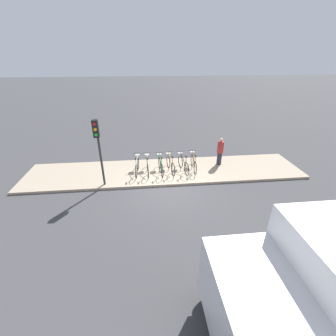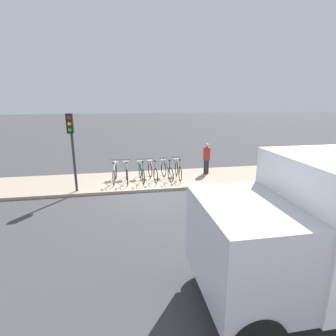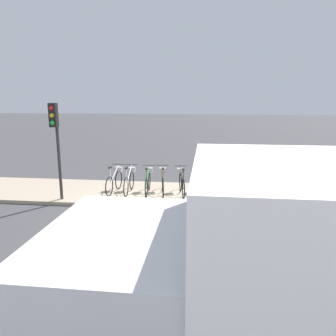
{
  "view_description": "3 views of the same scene",
  "coord_description": "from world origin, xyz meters",
  "px_view_note": "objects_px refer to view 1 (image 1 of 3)",
  "views": [
    {
      "loc": [
        -0.96,
        -9.18,
        5.72
      ],
      "look_at": [
        0.06,
        0.65,
        0.67
      ],
      "focal_mm": 24.0,
      "sensor_mm": 36.0,
      "label": 1
    },
    {
      "loc": [
        -1.11,
        -10.45,
        3.86
      ],
      "look_at": [
        0.93,
        0.94,
        0.77
      ],
      "focal_mm": 28.0,
      "sensor_mm": 36.0,
      "label": 2
    },
    {
      "loc": [
        1.76,
        -9.72,
        3.47
      ],
      "look_at": [
        0.5,
        0.99,
        1.14
      ],
      "focal_mm": 35.0,
      "sensor_mm": 36.0,
      "label": 3
    }
  ],
  "objects_px": {
    "parked_bicycle_2": "(160,164)",
    "parked_bicycle_3": "(170,163)",
    "pedestrian": "(220,151)",
    "parked_bicycle_4": "(183,163)",
    "parked_bicycle_5": "(193,161)",
    "parked_bicycle_0": "(137,165)",
    "traffic_light": "(98,140)",
    "parked_bicycle_1": "(148,164)"
  },
  "relations": [
    {
      "from": "parked_bicycle_2",
      "to": "parked_bicycle_3",
      "type": "height_order",
      "value": "same"
    },
    {
      "from": "parked_bicycle_2",
      "to": "pedestrian",
      "type": "height_order",
      "value": "pedestrian"
    },
    {
      "from": "parked_bicycle_4",
      "to": "parked_bicycle_5",
      "type": "relative_size",
      "value": 0.99
    },
    {
      "from": "parked_bicycle_0",
      "to": "parked_bicycle_4",
      "type": "distance_m",
      "value": 2.41
    },
    {
      "from": "parked_bicycle_2",
      "to": "traffic_light",
      "type": "distance_m",
      "value": 3.52
    },
    {
      "from": "parked_bicycle_1",
      "to": "traffic_light",
      "type": "xyz_separation_m",
      "value": [
        -2.09,
        -1.15,
        1.85
      ]
    },
    {
      "from": "parked_bicycle_1",
      "to": "pedestrian",
      "type": "distance_m",
      "value": 4.08
    },
    {
      "from": "parked_bicycle_4",
      "to": "pedestrian",
      "type": "xyz_separation_m",
      "value": [
        2.16,
        0.52,
        0.37
      ]
    },
    {
      "from": "parked_bicycle_0",
      "to": "pedestrian",
      "type": "distance_m",
      "value": 4.61
    },
    {
      "from": "traffic_light",
      "to": "parked_bicycle_0",
      "type": "bearing_deg",
      "value": 36.79
    },
    {
      "from": "parked_bicycle_1",
      "to": "pedestrian",
      "type": "xyz_separation_m",
      "value": [
        4.03,
        0.54,
        0.37
      ]
    },
    {
      "from": "pedestrian",
      "to": "traffic_light",
      "type": "relative_size",
      "value": 0.49
    },
    {
      "from": "parked_bicycle_3",
      "to": "parked_bicycle_5",
      "type": "distance_m",
      "value": 1.26
    },
    {
      "from": "parked_bicycle_2",
      "to": "pedestrian",
      "type": "bearing_deg",
      "value": 9.35
    },
    {
      "from": "parked_bicycle_2",
      "to": "traffic_light",
      "type": "height_order",
      "value": "traffic_light"
    },
    {
      "from": "parked_bicycle_1",
      "to": "parked_bicycle_5",
      "type": "xyz_separation_m",
      "value": [
        2.46,
        0.11,
        0.0
      ]
    },
    {
      "from": "traffic_light",
      "to": "parked_bicycle_5",
      "type": "bearing_deg",
      "value": 15.49
    },
    {
      "from": "parked_bicycle_3",
      "to": "traffic_light",
      "type": "xyz_separation_m",
      "value": [
        -3.29,
        -1.19,
        1.85
      ]
    },
    {
      "from": "parked_bicycle_0",
      "to": "parked_bicycle_2",
      "type": "relative_size",
      "value": 1.0
    },
    {
      "from": "parked_bicycle_2",
      "to": "parked_bicycle_4",
      "type": "distance_m",
      "value": 1.2
    },
    {
      "from": "parked_bicycle_2",
      "to": "parked_bicycle_5",
      "type": "relative_size",
      "value": 1.0
    },
    {
      "from": "parked_bicycle_2",
      "to": "parked_bicycle_4",
      "type": "height_order",
      "value": "same"
    },
    {
      "from": "parked_bicycle_1",
      "to": "parked_bicycle_2",
      "type": "bearing_deg",
      "value": -1.26
    },
    {
      "from": "traffic_light",
      "to": "pedestrian",
      "type": "bearing_deg",
      "value": 15.38
    },
    {
      "from": "parked_bicycle_3",
      "to": "parked_bicycle_5",
      "type": "bearing_deg",
      "value": 3.12
    },
    {
      "from": "parked_bicycle_5",
      "to": "traffic_light",
      "type": "relative_size",
      "value": 0.52
    },
    {
      "from": "pedestrian",
      "to": "traffic_light",
      "type": "bearing_deg",
      "value": -164.62
    },
    {
      "from": "pedestrian",
      "to": "traffic_light",
      "type": "distance_m",
      "value": 6.52
    },
    {
      "from": "parked_bicycle_2",
      "to": "parked_bicycle_1",
      "type": "bearing_deg",
      "value": 178.74
    },
    {
      "from": "parked_bicycle_0",
      "to": "traffic_light",
      "type": "height_order",
      "value": "traffic_light"
    },
    {
      "from": "parked_bicycle_2",
      "to": "parked_bicycle_4",
      "type": "relative_size",
      "value": 1.01
    },
    {
      "from": "parked_bicycle_3",
      "to": "traffic_light",
      "type": "distance_m",
      "value": 3.96
    },
    {
      "from": "parked_bicycle_4",
      "to": "traffic_light",
      "type": "bearing_deg",
      "value": -163.59
    },
    {
      "from": "parked_bicycle_3",
      "to": "parked_bicycle_5",
      "type": "xyz_separation_m",
      "value": [
        1.26,
        0.07,
        0.0
      ]
    },
    {
      "from": "parked_bicycle_0",
      "to": "pedestrian",
      "type": "bearing_deg",
      "value": 6.5
    },
    {
      "from": "traffic_light",
      "to": "parked_bicycle_4",
      "type": "bearing_deg",
      "value": 16.41
    },
    {
      "from": "parked_bicycle_5",
      "to": "traffic_light",
      "type": "distance_m",
      "value": 5.07
    },
    {
      "from": "parked_bicycle_5",
      "to": "pedestrian",
      "type": "bearing_deg",
      "value": 15.07
    },
    {
      "from": "parked_bicycle_3",
      "to": "parked_bicycle_5",
      "type": "height_order",
      "value": "same"
    },
    {
      "from": "parked_bicycle_3",
      "to": "parked_bicycle_0",
      "type": "bearing_deg",
      "value": -179.06
    },
    {
      "from": "parked_bicycle_0",
      "to": "traffic_light",
      "type": "distance_m",
      "value": 2.68
    },
    {
      "from": "parked_bicycle_1",
      "to": "parked_bicycle_4",
      "type": "distance_m",
      "value": 1.87
    }
  ]
}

